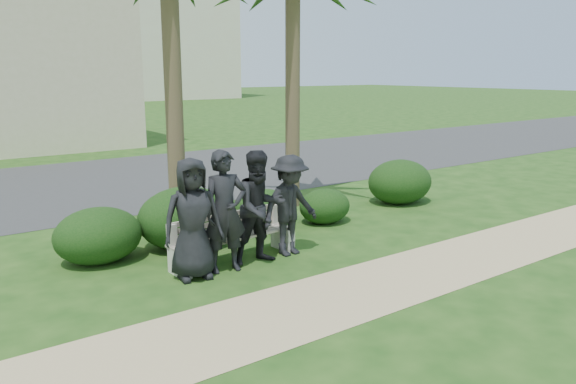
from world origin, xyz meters
name	(u,v)px	position (x,y,z in m)	size (l,w,h in m)	color
ground	(302,252)	(0.00, 0.00, 0.00)	(160.00, 160.00, 0.00)	#193F12
footpath	(379,284)	(0.00, -1.80, 0.00)	(30.00, 1.60, 0.01)	tan
asphalt_street	(129,179)	(0.00, 8.00, 0.00)	(160.00, 8.00, 0.01)	#2D2D30
stucco_bldg_right	(7,53)	(-1.00, 18.00, 3.66)	(8.40, 8.40, 7.30)	beige
park_bench	(233,241)	(-1.15, 0.31, 0.34)	(2.15, 0.62, 0.74)	gray
man_a	(193,219)	(-2.00, 0.01, 0.89)	(0.87, 0.57, 1.79)	black
man_b	(225,212)	(-1.47, -0.01, 0.93)	(0.68, 0.44, 1.86)	black
man_c	(260,207)	(-0.84, 0.00, 0.90)	(0.87, 0.68, 1.80)	black
man_d	(290,206)	(-0.23, 0.04, 0.83)	(1.08, 0.62, 1.67)	black
hedge_a	(98,234)	(-2.90, 1.55, 0.45)	(1.39, 1.15, 0.91)	black
hedge_b	(185,216)	(-1.42, 1.47, 0.54)	(1.66, 1.37, 1.08)	black
hedge_c	(205,219)	(-0.94, 1.66, 0.37)	(1.13, 0.94, 0.74)	black
hedge_d	(263,209)	(0.27, 1.58, 0.40)	(1.23, 1.02, 0.80)	black
hedge_e	(325,205)	(1.53, 1.24, 0.35)	(1.08, 0.89, 0.71)	black
hedge_f	(400,180)	(4.05, 1.57, 0.52)	(1.58, 1.30, 1.03)	black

